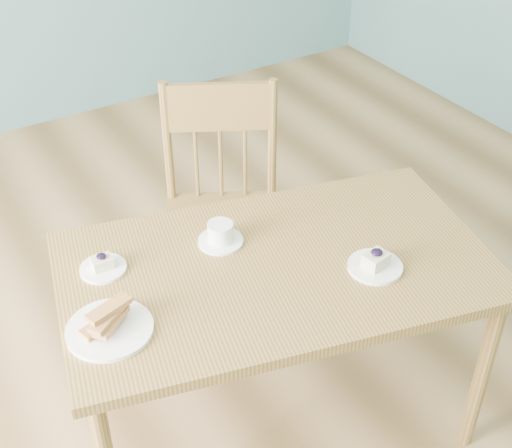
{
  "coord_description": "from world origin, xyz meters",
  "views": [
    {
      "loc": [
        -0.65,
        -1.38,
        2.01
      ],
      "look_at": [
        0.21,
        0.03,
        0.8
      ],
      "focal_mm": 50.0,
      "sensor_mm": 36.0,
      "label": 1
    }
  ],
  "objects_px": {
    "cheesecake_plate_near": "(375,264)",
    "cheesecake_plate_far": "(103,266)",
    "dining_table": "(275,281)",
    "dining_chair": "(222,211)",
    "biscotti_plate": "(109,325)",
    "coffee_cup": "(221,234)"
  },
  "relations": [
    {
      "from": "cheesecake_plate_near",
      "to": "coffee_cup",
      "type": "distance_m",
      "value": 0.47
    },
    {
      "from": "cheesecake_plate_near",
      "to": "cheesecake_plate_far",
      "type": "bearing_deg",
      "value": 149.14
    },
    {
      "from": "dining_table",
      "to": "coffee_cup",
      "type": "relative_size",
      "value": 10.06
    },
    {
      "from": "dining_table",
      "to": "coffee_cup",
      "type": "distance_m",
      "value": 0.22
    },
    {
      "from": "dining_table",
      "to": "cheesecake_plate_near",
      "type": "bearing_deg",
      "value": -22.41
    },
    {
      "from": "dining_chair",
      "to": "cheesecake_plate_far",
      "type": "xyz_separation_m",
      "value": [
        -0.57,
        -0.33,
        0.21
      ]
    },
    {
      "from": "dining_table",
      "to": "biscotti_plate",
      "type": "height_order",
      "value": "biscotti_plate"
    },
    {
      "from": "dining_table",
      "to": "coffee_cup",
      "type": "xyz_separation_m",
      "value": [
        -0.09,
        0.17,
        0.1
      ]
    },
    {
      "from": "biscotti_plate",
      "to": "dining_table",
      "type": "bearing_deg",
      "value": 0.97
    },
    {
      "from": "cheesecake_plate_near",
      "to": "dining_table",
      "type": "bearing_deg",
      "value": 144.23
    },
    {
      "from": "cheesecake_plate_far",
      "to": "cheesecake_plate_near",
      "type": "bearing_deg",
      "value": -30.86
    },
    {
      "from": "cheesecake_plate_far",
      "to": "biscotti_plate",
      "type": "bearing_deg",
      "value": -107.75
    },
    {
      "from": "dining_table",
      "to": "dining_chair",
      "type": "xyz_separation_m",
      "value": [
        0.13,
        0.56,
        -0.13
      ]
    },
    {
      "from": "cheesecake_plate_far",
      "to": "biscotti_plate",
      "type": "relative_size",
      "value": 0.59
    },
    {
      "from": "dining_table",
      "to": "cheesecake_plate_far",
      "type": "xyz_separation_m",
      "value": [
        -0.44,
        0.24,
        0.08
      ]
    },
    {
      "from": "coffee_cup",
      "to": "cheesecake_plate_near",
      "type": "bearing_deg",
      "value": -65.14
    },
    {
      "from": "dining_table",
      "to": "dining_chair",
      "type": "height_order",
      "value": "dining_chair"
    },
    {
      "from": "cheesecake_plate_far",
      "to": "dining_table",
      "type": "bearing_deg",
      "value": -28.04
    },
    {
      "from": "dining_table",
      "to": "coffee_cup",
      "type": "bearing_deg",
      "value": 130.24
    },
    {
      "from": "dining_table",
      "to": "cheesecake_plate_far",
      "type": "bearing_deg",
      "value": 165.32
    },
    {
      "from": "cheesecake_plate_near",
      "to": "biscotti_plate",
      "type": "height_order",
      "value": "biscotti_plate"
    },
    {
      "from": "cheesecake_plate_far",
      "to": "coffee_cup",
      "type": "xyz_separation_m",
      "value": [
        0.36,
        -0.06,
        0.01
      ]
    }
  ]
}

